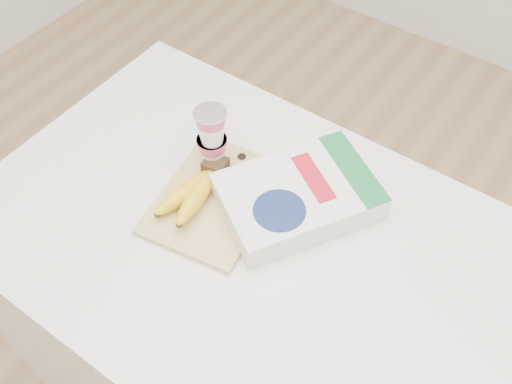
% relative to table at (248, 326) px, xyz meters
% --- Properties ---
extents(room, '(4.00, 4.00, 4.00)m').
position_rel_table_xyz_m(room, '(0.00, 0.00, 0.92)').
color(room, tan).
rests_on(room, ground).
extents(table, '(1.14, 0.76, 0.85)m').
position_rel_table_xyz_m(table, '(0.00, 0.00, 0.00)').
color(table, white).
rests_on(table, ground).
extents(cutting_board, '(0.27, 0.33, 0.02)m').
position_rel_table_xyz_m(cutting_board, '(-0.10, 0.03, 0.43)').
color(cutting_board, '#E0C57B').
rests_on(cutting_board, table).
extents(bananas, '(0.09, 0.20, 0.06)m').
position_rel_table_xyz_m(bananas, '(-0.14, 0.01, 0.46)').
color(bananas, '#382816').
rests_on(bananas, cutting_board).
extents(yogurt_stack, '(0.07, 0.07, 0.16)m').
position_rel_table_xyz_m(yogurt_stack, '(-0.16, 0.10, 0.53)').
color(yogurt_stack, white).
rests_on(yogurt_stack, cutting_board).
extents(cereal_box, '(0.34, 0.37, 0.07)m').
position_rel_table_xyz_m(cereal_box, '(0.05, 0.12, 0.46)').
color(cereal_box, white).
rests_on(cereal_box, table).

